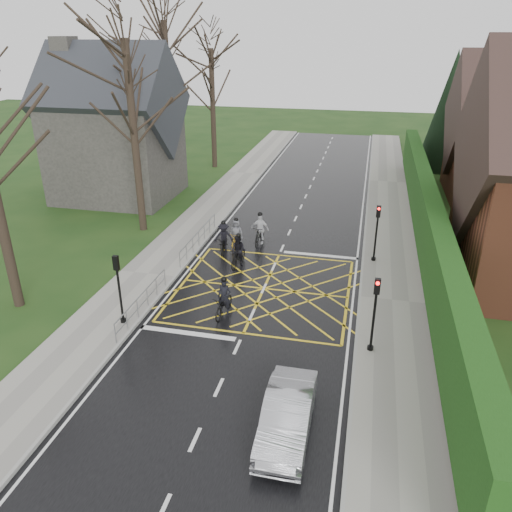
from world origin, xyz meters
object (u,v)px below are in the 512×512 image
at_px(cyclist_front, 260,232).
at_px(car, 287,415).
at_px(cyclist_lead, 236,236).
at_px(cyclist_back, 238,254).
at_px(cyclist_rear, 224,302).
at_px(cyclist_mid, 224,240).

distance_m(cyclist_front, car, 15.02).
distance_m(cyclist_front, cyclist_lead, 1.41).
bearing_deg(car, cyclist_back, 111.20).
xyz_separation_m(cyclist_back, car, (4.52, -11.28, -0.01)).
xyz_separation_m(cyclist_rear, cyclist_lead, (-1.46, 7.44, 0.01)).
bearing_deg(car, cyclist_mid, 113.58).
relative_size(cyclist_rear, cyclist_lead, 1.06).
distance_m(cyclist_back, cyclist_mid, 2.07).
bearing_deg(cyclist_rear, cyclist_mid, 111.34).
relative_size(cyclist_mid, cyclist_lead, 1.10).
bearing_deg(cyclist_front, car, -71.41).
distance_m(cyclist_rear, car, 7.44).
bearing_deg(cyclist_mid, car, -76.41).
distance_m(cyclist_rear, cyclist_back, 4.96).
bearing_deg(cyclist_mid, cyclist_rear, -84.12).
bearing_deg(cyclist_lead, cyclist_rear, -81.27).
height_order(cyclist_rear, car, cyclist_rear).
relative_size(cyclist_rear, car, 0.46).
bearing_deg(cyclist_back, cyclist_mid, 136.37).
bearing_deg(cyclist_mid, cyclist_front, 31.39).
height_order(cyclist_rear, cyclist_lead, cyclist_rear).
xyz_separation_m(cyclist_mid, car, (5.80, -12.90, 0.01)).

